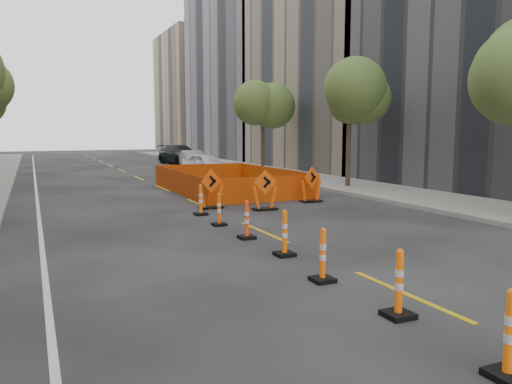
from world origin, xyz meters
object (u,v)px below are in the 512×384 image
channelizer_6 (201,200)px  chevron_sign_left (211,189)px  channelizer_2 (323,255)px  channelizer_5 (219,209)px  channelizer_1 (399,283)px  parked_car_far (180,155)px  channelizer_3 (285,233)px  parked_car_near (206,163)px  channelizer_0 (510,334)px  chevron_sign_center (265,190)px  chevron_sign_right (311,184)px  channelizer_4 (247,220)px  parked_car_mid (193,160)px

channelizer_6 → chevron_sign_left: size_ratio=0.73×
channelizer_2 → channelizer_5: 6.17m
channelizer_1 → parked_car_far: (6.72, 36.37, 0.27)m
channelizer_6 → parked_car_far: size_ratio=0.19×
channelizer_3 → parked_car_near: bearing=76.0°
channelizer_0 → channelizer_6: size_ratio=1.02×
channelizer_0 → channelizer_3: 6.18m
channelizer_2 → channelizer_1: bearing=-87.5°
channelizer_2 → chevron_sign_center: 8.78m
channelizer_3 → parked_car_near: size_ratio=0.27×
channelizer_3 → channelizer_5: bearing=91.4°
channelizer_3 → chevron_sign_right: (5.04, 7.35, 0.18)m
channelizer_0 → parked_car_near: 28.75m
channelizer_2 → parked_car_near: (5.73, 24.06, 0.17)m
chevron_sign_center → chevron_sign_right: size_ratio=1.01×
channelizer_6 → parked_car_far: bearing=75.8°
chevron_sign_right → chevron_sign_center: bearing=-178.4°
channelizer_1 → chevron_sign_left: (0.94, 11.52, 0.19)m
chevron_sign_center → chevron_sign_right: (2.57, 1.06, -0.01)m
chevron_sign_left → chevron_sign_center: 2.02m
channelizer_0 → parked_car_far: parked_car_far is taller
chevron_sign_right → channelizer_3: bearing=-145.2°
channelizer_2 → chevron_sign_right: size_ratio=0.73×
parked_car_near → parked_car_far: bearing=65.8°
channelizer_5 → channelizer_6: (0.08, 2.06, 0.03)m
channelizer_6 → chevron_sign_center: chevron_sign_center is taller
channelizer_0 → channelizer_1: channelizer_0 is taller
channelizer_0 → parked_car_far: (6.85, 38.42, 0.27)m
chevron_sign_center → channelizer_3: bearing=-107.0°
channelizer_1 → channelizer_3: size_ratio=1.01×
channelizer_6 → chevron_sign_left: (0.80, 1.23, 0.20)m
channelizer_1 → channelizer_4: (0.09, 6.17, -0.02)m
channelizer_0 → channelizer_4: (0.22, 8.23, -0.02)m
channelizer_3 → channelizer_5: 4.12m
chevron_sign_right → parked_car_near: (0.43, 14.65, -0.03)m
channelizer_0 → channelizer_5: size_ratio=1.09×
channelizer_5 → parked_car_near: size_ratio=0.25×
channelizer_5 → parked_car_near: parked_car_near is taller
channelizer_1 → parked_car_mid: 31.46m
channelizer_2 → channelizer_3: channelizer_3 is taller
channelizer_4 → chevron_sign_left: chevron_sign_left is taller
parked_car_far → channelizer_0: bearing=-109.6°
channelizer_6 → chevron_sign_left: 1.48m
parked_car_mid → parked_car_far: size_ratio=0.75×
channelizer_3 → parked_car_mid: size_ratio=0.26×
channelizer_5 → chevron_sign_right: chevron_sign_right is taller
channelizer_0 → channelizer_5: channelizer_0 is taller
channelizer_2 → chevron_sign_right: bearing=60.6°
chevron_sign_center → parked_car_mid: 20.75m
channelizer_3 → parked_car_far: parked_car_far is taller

